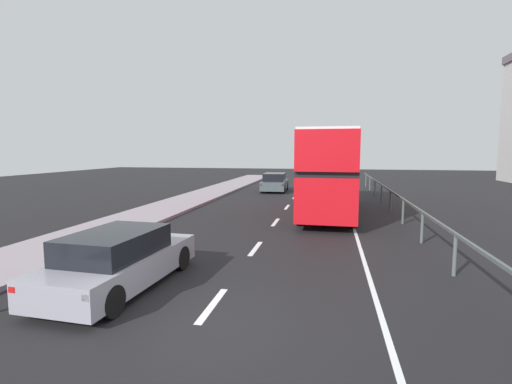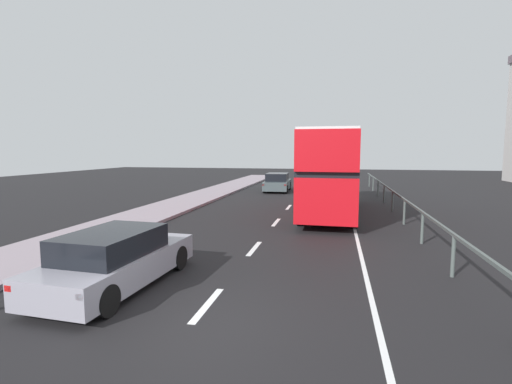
% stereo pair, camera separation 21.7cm
% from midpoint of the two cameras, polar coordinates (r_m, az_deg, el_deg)
% --- Properties ---
extents(ground_plane, '(75.19, 120.00, 0.10)m').
position_cam_midpoint_polar(ground_plane, '(7.57, -9.44, -19.24)').
color(ground_plane, black).
extents(lane_paint_markings, '(3.52, 46.00, 0.01)m').
position_cam_midpoint_polar(lane_paint_markings, '(15.29, 10.02, -5.87)').
color(lane_paint_markings, silver).
rests_on(lane_paint_markings, ground).
extents(bridge_side_railing, '(0.10, 42.00, 1.12)m').
position_cam_midpoint_polar(bridge_side_railing, '(15.85, 22.18, -2.49)').
color(bridge_side_railing, '#4A5250').
rests_on(bridge_side_railing, ground).
extents(double_decker_bus_red, '(2.73, 10.55, 4.10)m').
position_cam_midpoint_polar(double_decker_bus_red, '(19.62, 10.82, 3.28)').
color(double_decker_bus_red, red).
rests_on(double_decker_bus_red, ground).
extents(hatchback_car_near, '(2.03, 4.53, 1.37)m').
position_cam_midpoint_polar(hatchback_car_near, '(9.51, -20.60, -9.63)').
color(hatchback_car_near, gray).
rests_on(hatchback_car_near, ground).
extents(sedan_car_ahead, '(1.98, 4.28, 1.44)m').
position_cam_midpoint_polar(sedan_car_ahead, '(29.71, 2.65, 1.44)').
color(sedan_car_ahead, '#404D51').
rests_on(sedan_car_ahead, ground).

